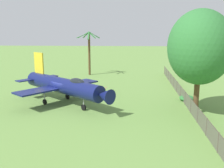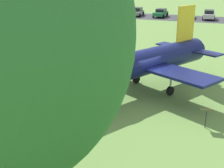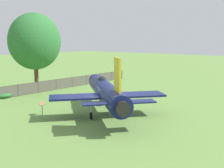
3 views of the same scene
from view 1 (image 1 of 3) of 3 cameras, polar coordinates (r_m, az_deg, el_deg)
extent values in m
plane|color=#668E42|center=(29.25, -10.72, -4.26)|extent=(200.00, 200.00, 0.00)
cylinder|color=#111951|center=(28.75, -10.88, -0.33)|extent=(8.69, 10.07, 1.69)
cone|color=#111951|center=(23.99, -1.73, -2.56)|extent=(2.13, 2.15, 1.44)
cylinder|color=black|center=(33.76, -17.01, 1.17)|extent=(1.17, 1.11, 1.01)
ellipsoid|color=black|center=(26.62, -7.66, 0.38)|extent=(2.09, 2.27, 0.84)
cube|color=yellow|center=(32.04, -15.74, 4.47)|extent=(1.25, 1.48, 2.47)
cube|color=#111951|center=(30.99, -7.19, 0.28)|extent=(4.55, 4.28, 0.16)
cube|color=#111951|center=(27.72, -16.40, -1.51)|extent=(4.55, 4.28, 0.16)
cube|color=#111951|center=(33.64, -13.45, 1.62)|extent=(2.09, 1.99, 0.10)
cube|color=#111951|center=(31.88, -18.65, 0.76)|extent=(2.09, 1.99, 0.10)
cylinder|color=#A5A8AD|center=(26.31, -6.27, -3.48)|extent=(0.12, 0.12, 1.58)
cylinder|color=black|center=(26.53, -6.23, -5.13)|extent=(0.52, 0.58, 0.60)
cylinder|color=#A5A8AD|center=(30.77, -9.78, -1.32)|extent=(0.12, 0.12, 1.58)
cylinder|color=black|center=(30.96, -9.73, -2.74)|extent=(0.52, 0.58, 0.60)
cylinder|color=#A5A8AD|center=(29.06, -14.62, -2.32)|extent=(0.12, 0.12, 1.58)
cylinder|color=black|center=(29.26, -14.54, -3.82)|extent=(0.52, 0.58, 0.60)
cylinder|color=brown|center=(26.25, 18.07, -1.34)|extent=(0.51, 0.51, 4.59)
ellipsoid|color=#2D7033|center=(25.66, 18.67, 7.66)|extent=(6.65, 5.92, 7.00)
cylinder|color=brown|center=(46.48, -5.00, 6.41)|extent=(0.40, 0.40, 7.21)
cube|color=#2D7033|center=(47.17, -5.11, 10.63)|extent=(1.62, 0.52, 0.86)
cube|color=#2D7033|center=(47.33, -5.77, 10.62)|extent=(1.88, 1.49, 1.06)
cube|color=#2D7033|center=(46.57, -6.38, 10.59)|extent=(0.46, 1.96, 1.04)
cube|color=#2D7033|center=(45.59, -6.44, 10.56)|extent=(1.80, 1.97, 0.90)
cube|color=#2D7033|center=(45.01, -5.18, 10.57)|extent=(2.25, 0.43, 1.30)
cube|color=#2D7033|center=(45.29, -4.35, 10.59)|extent=(1.81, 1.49, 0.96)
cube|color=#2D7033|center=(46.02, -3.86, 10.62)|extent=(0.46, 1.77, 1.08)
cube|color=#2D7033|center=(46.76, -3.85, 10.64)|extent=(1.30, 1.78, 1.02)
cylinder|color=#4C4238|center=(18.92, 22.27, -11.82)|extent=(0.08, 0.08, 1.44)
cylinder|color=#4C4238|center=(21.43, 20.03, -8.84)|extent=(0.08, 0.08, 1.44)
cylinder|color=#4C4238|center=(24.01, 18.29, -6.48)|extent=(0.08, 0.08, 1.44)
cylinder|color=#4C4238|center=(26.64, 16.90, -4.58)|extent=(0.08, 0.08, 1.44)
cylinder|color=#4C4238|center=(29.31, 15.78, -3.02)|extent=(0.08, 0.08, 1.44)
cylinder|color=#4C4238|center=(32.00, 14.84, -1.72)|extent=(0.08, 0.08, 1.44)
cylinder|color=#4C4238|center=(34.72, 14.05, -0.62)|extent=(0.08, 0.08, 1.44)
cylinder|color=#4C4238|center=(37.45, 13.37, 0.32)|extent=(0.08, 0.08, 1.44)
cylinder|color=#4C4238|center=(40.19, 12.79, 1.13)|extent=(0.08, 0.08, 1.44)
cylinder|color=#4C4238|center=(42.95, 12.28, 1.84)|extent=(0.08, 0.08, 1.44)
cylinder|color=#4C4238|center=(45.72, 11.83, 2.46)|extent=(0.08, 0.08, 1.44)
cylinder|color=#4C4238|center=(48.49, 11.44, 3.01)|extent=(0.08, 0.08, 1.44)
cylinder|color=#4C4238|center=(29.15, 15.85, -1.75)|extent=(39.57, 0.93, 0.05)
cube|color=#59544C|center=(29.31, 15.78, -3.02)|extent=(39.57, 0.90, 1.38)
ellipsoid|color=#2D7033|center=(30.97, 16.07, -3.01)|extent=(1.96, 1.66, 0.63)
cylinder|color=#333333|center=(31.93, -1.46, -1.84)|extent=(0.06, 0.06, 0.90)
cube|color=olive|center=(31.80, -1.46, -0.84)|extent=(0.62, 0.43, 0.25)
camera|label=2|loc=(31.18, 27.52, 9.80)|focal=50.71mm
camera|label=3|loc=(50.84, -23.31, 9.37)|focal=44.42mm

